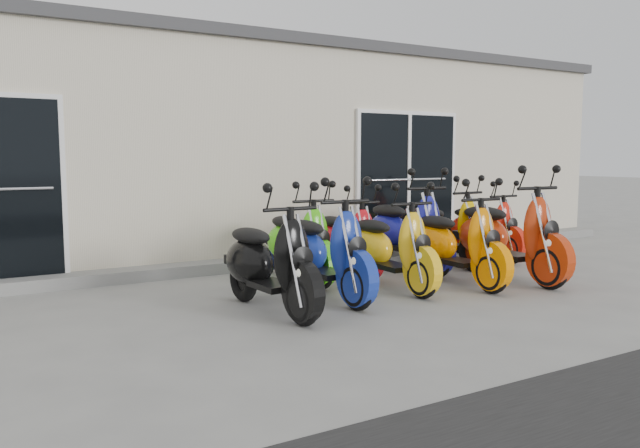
# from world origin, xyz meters

# --- Properties ---
(ground) EXTENTS (80.00, 80.00, 0.00)m
(ground) POSITION_xyz_m (0.00, 0.00, 0.00)
(ground) COLOR gray
(ground) RESTS_ON ground
(building) EXTENTS (14.00, 6.00, 3.20)m
(building) POSITION_xyz_m (0.00, 5.20, 1.60)
(building) COLOR beige
(building) RESTS_ON ground
(roof_cap) EXTENTS (14.20, 6.20, 0.16)m
(roof_cap) POSITION_xyz_m (0.00, 5.20, 3.28)
(roof_cap) COLOR #3F3F42
(roof_cap) RESTS_ON building
(front_step) EXTENTS (14.00, 0.40, 0.15)m
(front_step) POSITION_xyz_m (0.00, 2.02, 0.07)
(front_step) COLOR gray
(front_step) RESTS_ON ground
(door_left) EXTENTS (1.07, 0.08, 2.22)m
(door_left) POSITION_xyz_m (-3.20, 2.17, 1.26)
(door_left) COLOR black
(door_left) RESTS_ON front_step
(door_right) EXTENTS (2.02, 0.08, 2.22)m
(door_right) POSITION_xyz_m (2.60, 2.17, 1.26)
(door_right) COLOR black
(door_right) RESTS_ON front_step
(scooter_front_black) EXTENTS (0.78, 1.86, 1.34)m
(scooter_front_black) POSITION_xyz_m (-1.16, -0.35, 0.67)
(scooter_front_black) COLOR black
(scooter_front_black) RESTS_ON ground
(scooter_front_blue) EXTENTS (0.73, 1.88, 1.37)m
(scooter_front_blue) POSITION_xyz_m (-0.37, -0.11, 0.69)
(scooter_front_blue) COLOR #172F9C
(scooter_front_blue) RESTS_ON ground
(scooter_front_orange_a) EXTENTS (0.66, 1.76, 1.29)m
(scooter_front_orange_a) POSITION_xyz_m (0.57, -0.07, 0.65)
(scooter_front_orange_a) COLOR yellow
(scooter_front_orange_a) RESTS_ON ground
(scooter_front_orange_b) EXTENTS (0.71, 1.82, 1.33)m
(scooter_front_orange_b) POSITION_xyz_m (1.44, -0.26, 0.67)
(scooter_front_orange_b) COLOR orange
(scooter_front_orange_b) RESTS_ON ground
(scooter_front_red) EXTENTS (0.82, 2.03, 1.48)m
(scooter_front_red) POSITION_xyz_m (2.21, -0.38, 0.74)
(scooter_front_red) COLOR #B72D0B
(scooter_front_red) RESTS_ON ground
(scooter_back_green) EXTENTS (0.68, 1.76, 1.29)m
(scooter_back_green) POSITION_xyz_m (-0.12, 0.93, 0.64)
(scooter_back_green) COLOR #4FE414
(scooter_back_green) RESTS_ON ground
(scooter_back_red) EXTENTS (0.65, 1.67, 1.22)m
(scooter_back_red) POSITION_xyz_m (0.63, 0.97, 0.61)
(scooter_back_red) COLOR red
(scooter_back_red) RESTS_ON ground
(scooter_back_blue) EXTENTS (0.77, 1.96, 1.43)m
(scooter_back_blue) POSITION_xyz_m (1.52, 0.83, 0.72)
(scooter_back_blue) COLOR #171994
(scooter_back_blue) RESTS_ON ground
(scooter_back_yellow) EXTENTS (0.78, 1.83, 1.32)m
(scooter_back_yellow) POSITION_xyz_m (2.31, 0.91, 0.66)
(scooter_back_yellow) COLOR #E9B500
(scooter_back_yellow) RESTS_ON ground
(scooter_back_extra) EXTENTS (0.65, 1.67, 1.22)m
(scooter_back_extra) POSITION_xyz_m (3.16, 0.97, 0.61)
(scooter_back_extra) COLOR red
(scooter_back_extra) RESTS_ON ground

